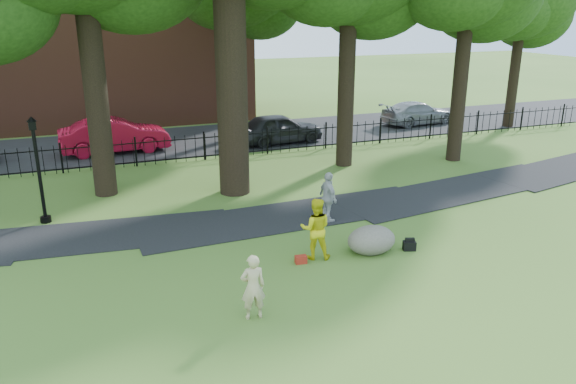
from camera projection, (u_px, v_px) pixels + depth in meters
name	position (u px, v px, depth m)	size (l,w,h in m)	color
ground	(308.00, 270.00, 14.75)	(120.00, 120.00, 0.00)	#446824
footpath	(290.00, 216.00, 18.54)	(36.00, 2.60, 0.03)	black
street	(187.00, 141.00, 28.93)	(80.00, 7.00, 0.02)	black
iron_fence	(204.00, 147.00, 25.20)	(44.00, 0.04, 1.20)	black
brick_building	(87.00, 17.00, 32.78)	(18.00, 8.00, 12.00)	brown
woman	(253.00, 287.00, 12.27)	(0.56, 0.36, 1.52)	#C4B386
man	(316.00, 229.00, 15.23)	(0.84, 0.65, 1.73)	#D3CA11
pedestrian	(328.00, 197.00, 17.81)	(0.97, 0.40, 1.66)	#B0AFB4
boulder	(371.00, 238.00, 15.75)	(1.40, 1.06, 0.82)	#676256
lamppost	(39.00, 172.00, 17.53)	(0.34, 0.34, 3.43)	black
backpack	(409.00, 246.00, 15.94)	(0.35, 0.22, 0.27)	black
red_bag	(301.00, 259.00, 15.13)	(0.31, 0.20, 0.21)	maroon
red_sedan	(115.00, 135.00, 26.41)	(1.74, 4.99, 1.65)	#A40C27
grey_car	(279.00, 128.00, 28.26)	(1.79, 4.44, 1.51)	black
silver_car	(417.00, 113.00, 32.85)	(1.85, 4.56, 1.32)	gray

